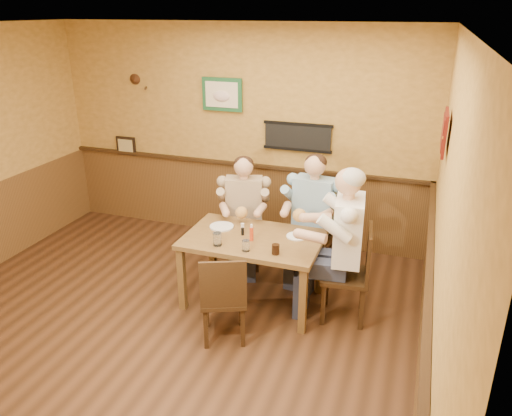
{
  "coord_description": "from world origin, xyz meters",
  "views": [
    {
      "loc": [
        2.3,
        -3.47,
        2.94
      ],
      "look_at": [
        0.81,
        0.87,
        1.1
      ],
      "focal_mm": 35.0,
      "sensor_mm": 36.0,
      "label": 1
    }
  ],
  "objects_px": {
    "water_glass_left": "(217,239)",
    "water_glass_mid": "(246,246)",
    "dining_table": "(253,245)",
    "cola_tumbler": "(276,249)",
    "chair_back_left": "(244,233)",
    "chair_right_end": "(345,273)",
    "chair_near_side": "(224,295)",
    "diner_tan_shirt": "(244,218)",
    "salt_shaker": "(243,227)",
    "hot_sauce_bottle": "(252,233)",
    "diner_blue_polo": "(313,223)",
    "diner_white_elder": "(347,254)",
    "pepper_shaker": "(243,231)",
    "chair_back_right": "(313,239)"
  },
  "relations": [
    {
      "from": "diner_tan_shirt",
      "to": "hot_sauce_bottle",
      "type": "distance_m",
      "value": 0.9
    },
    {
      "from": "pepper_shaker",
      "to": "hot_sauce_bottle",
      "type": "bearing_deg",
      "value": -35.76
    },
    {
      "from": "chair_back_left",
      "to": "chair_right_end",
      "type": "height_order",
      "value": "chair_right_end"
    },
    {
      "from": "diner_blue_polo",
      "to": "pepper_shaker",
      "type": "height_order",
      "value": "diner_blue_polo"
    },
    {
      "from": "cola_tumbler",
      "to": "pepper_shaker",
      "type": "bearing_deg",
      "value": 146.23
    },
    {
      "from": "hot_sauce_bottle",
      "to": "salt_shaker",
      "type": "bearing_deg",
      "value": 132.12
    },
    {
      "from": "water_glass_left",
      "to": "water_glass_mid",
      "type": "bearing_deg",
      "value": -4.56
    },
    {
      "from": "dining_table",
      "to": "chair_back_left",
      "type": "distance_m",
      "value": 0.83
    },
    {
      "from": "water_glass_left",
      "to": "hot_sauce_bottle",
      "type": "relative_size",
      "value": 0.82
    },
    {
      "from": "chair_near_side",
      "to": "cola_tumbler",
      "type": "xyz_separation_m",
      "value": [
        0.38,
        0.41,
        0.35
      ]
    },
    {
      "from": "chair_right_end",
      "to": "water_glass_mid",
      "type": "relative_size",
      "value": 9.03
    },
    {
      "from": "diner_tan_shirt",
      "to": "salt_shaker",
      "type": "distance_m",
      "value": 0.67
    },
    {
      "from": "diner_white_elder",
      "to": "water_glass_mid",
      "type": "distance_m",
      "value": 0.99
    },
    {
      "from": "hot_sauce_bottle",
      "to": "dining_table",
      "type": "bearing_deg",
      "value": 98.34
    },
    {
      "from": "pepper_shaker",
      "to": "dining_table",
      "type": "bearing_deg",
      "value": -8.41
    },
    {
      "from": "diner_tan_shirt",
      "to": "hot_sauce_bottle",
      "type": "height_order",
      "value": "diner_tan_shirt"
    },
    {
      "from": "chair_near_side",
      "to": "pepper_shaker",
      "type": "bearing_deg",
      "value": -107.32
    },
    {
      "from": "chair_right_end",
      "to": "pepper_shaker",
      "type": "relative_size",
      "value": 12.66
    },
    {
      "from": "diner_tan_shirt",
      "to": "chair_near_side",
      "type": "bearing_deg",
      "value": -93.94
    },
    {
      "from": "diner_white_elder",
      "to": "water_glass_left",
      "type": "height_order",
      "value": "diner_white_elder"
    },
    {
      "from": "diner_white_elder",
      "to": "chair_right_end",
      "type": "bearing_deg",
      "value": 0.0
    },
    {
      "from": "chair_back_left",
      "to": "diner_blue_polo",
      "type": "relative_size",
      "value": 0.66
    },
    {
      "from": "chair_back_right",
      "to": "chair_back_left",
      "type": "bearing_deg",
      "value": -169.54
    },
    {
      "from": "water_glass_mid",
      "to": "pepper_shaker",
      "type": "height_order",
      "value": "water_glass_mid"
    },
    {
      "from": "dining_table",
      "to": "salt_shaker",
      "type": "bearing_deg",
      "value": 145.63
    },
    {
      "from": "chair_back_left",
      "to": "chair_right_end",
      "type": "relative_size",
      "value": 0.88
    },
    {
      "from": "diner_tan_shirt",
      "to": "water_glass_left",
      "type": "bearing_deg",
      "value": -101.45
    },
    {
      "from": "water_glass_mid",
      "to": "cola_tumbler",
      "type": "xyz_separation_m",
      "value": [
        0.29,
        0.03,
        -0.01
      ]
    },
    {
      "from": "chair_back_left",
      "to": "chair_near_side",
      "type": "bearing_deg",
      "value": -93.94
    },
    {
      "from": "chair_back_left",
      "to": "chair_near_side",
      "type": "height_order",
      "value": "chair_near_side"
    },
    {
      "from": "chair_back_right",
      "to": "hot_sauce_bottle",
      "type": "height_order",
      "value": "chair_back_right"
    },
    {
      "from": "diner_white_elder",
      "to": "pepper_shaker",
      "type": "height_order",
      "value": "diner_white_elder"
    },
    {
      "from": "chair_back_right",
      "to": "water_glass_left",
      "type": "relative_size",
      "value": 7.02
    },
    {
      "from": "diner_white_elder",
      "to": "water_glass_left",
      "type": "bearing_deg",
      "value": -82.62
    },
    {
      "from": "chair_back_left",
      "to": "pepper_shaker",
      "type": "bearing_deg",
      "value": -87.36
    },
    {
      "from": "diner_white_elder",
      "to": "salt_shaker",
      "type": "bearing_deg",
      "value": -101.02
    },
    {
      "from": "diner_tan_shirt",
      "to": "hot_sauce_bottle",
      "type": "bearing_deg",
      "value": -81.23
    },
    {
      "from": "dining_table",
      "to": "water_glass_left",
      "type": "relative_size",
      "value": 10.61
    },
    {
      "from": "dining_table",
      "to": "diner_tan_shirt",
      "type": "bearing_deg",
      "value": 116.83
    },
    {
      "from": "salt_shaker",
      "to": "diner_white_elder",
      "type": "bearing_deg",
      "value": -4.71
    },
    {
      "from": "dining_table",
      "to": "chair_near_side",
      "type": "relative_size",
      "value": 1.54
    },
    {
      "from": "dining_table",
      "to": "cola_tumbler",
      "type": "relative_size",
      "value": 14.14
    },
    {
      "from": "water_glass_left",
      "to": "pepper_shaker",
      "type": "bearing_deg",
      "value": 63.49
    },
    {
      "from": "diner_blue_polo",
      "to": "water_glass_left",
      "type": "relative_size",
      "value": 10.03
    },
    {
      "from": "diner_white_elder",
      "to": "dining_table",
      "type": "bearing_deg",
      "value": -95.57
    },
    {
      "from": "water_glass_mid",
      "to": "cola_tumbler",
      "type": "distance_m",
      "value": 0.29
    },
    {
      "from": "chair_back_left",
      "to": "diner_white_elder",
      "type": "relative_size",
      "value": 0.61
    },
    {
      "from": "chair_near_side",
      "to": "hot_sauce_bottle",
      "type": "relative_size",
      "value": 5.63
    },
    {
      "from": "salt_shaker",
      "to": "diner_blue_polo",
      "type": "bearing_deg",
      "value": 46.66
    },
    {
      "from": "chair_back_left",
      "to": "salt_shaker",
      "type": "bearing_deg",
      "value": -87.57
    }
  ]
}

